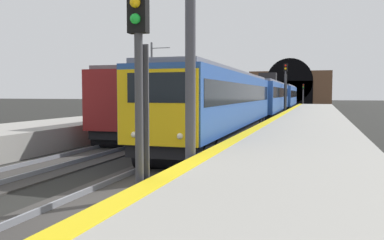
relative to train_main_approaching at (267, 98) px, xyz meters
name	(u,v)px	position (x,y,z in m)	size (l,w,h in m)	color
ground_plane	(93,207)	(-32.91, 0.00, -2.26)	(320.00, 320.00, 0.00)	black
platform_right	(282,200)	(-32.91, -4.42, -1.71)	(112.00, 4.80, 1.09)	#9E9B93
platform_right_edge_strip	(183,167)	(-32.91, -2.27, -1.16)	(112.00, 0.50, 0.01)	yellow
track_main_line	(93,205)	(-32.91, 0.00, -2.22)	(160.00, 2.79, 0.21)	#383533
train_main_approaching	(267,98)	(0.00, 0.00, 0.00)	(58.91, 3.21, 4.80)	#264C99
train_adjacent_platform	(237,97)	(6.60, 4.41, 0.06)	(62.15, 3.32, 4.05)	maroon
railway_signal_near	(139,80)	(-34.16, -1.82, 0.73)	(0.39, 0.38, 4.91)	#38383D
railway_signal_mid	(285,88)	(-0.62, -1.82, 1.03)	(0.39, 0.38, 5.65)	#38383D
railway_signal_far	(303,93)	(42.88, -1.82, 0.58)	(0.39, 0.38, 4.65)	#4C4C54
tunnel_portal	(290,88)	(61.68, 2.20, 1.91)	(2.86, 20.05, 11.40)	brown
catenary_mast_near	(152,80)	(-2.64, 11.60, 1.85)	(0.22, 2.13, 7.99)	#595B60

